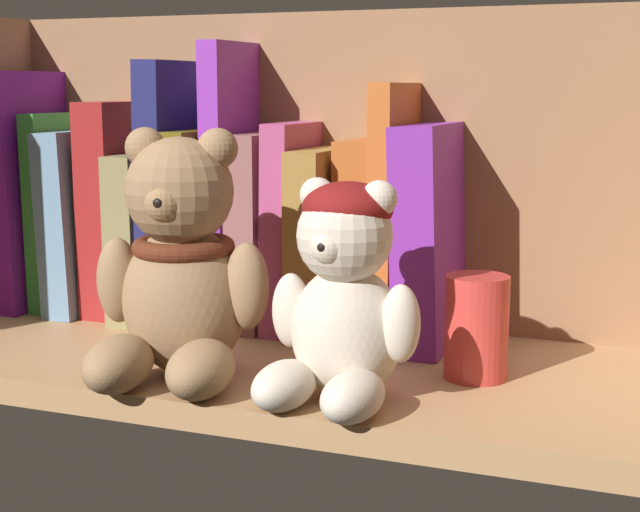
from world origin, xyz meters
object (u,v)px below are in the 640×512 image
Objects in this scene: book_6 at (213,225)px; teddy_bear_larger at (180,273)px; book_8 at (266,229)px; book_13 at (436,233)px; teddy_bear_smaller at (343,297)px; book_10 at (329,240)px; book_0 at (42,189)px; pillar_candle at (476,328)px; book_11 at (366,237)px; book_7 at (237,184)px; book_12 at (399,212)px; book_3 at (124,207)px; book_4 at (158,233)px; book_2 at (92,219)px; book_1 at (66,210)px; book_5 at (186,191)px; book_9 at (297,226)px.

book_6 is 18.00cm from teddy_bear_larger.
book_13 reaches higher than book_8.
book_6 is at bearing 136.93° from teddy_bear_smaller.
book_10 is (5.99, 0.00, -0.57)cm from book_8.
pillar_candle is at bearing -12.52° from book_0.
book_13 is (6.03, 0.00, 0.71)cm from book_11.
book_7 is 1.49× the size of book_11.
book_13 is (3.17, 0.00, -1.62)cm from book_12.
book_13 is (18.22, 0.00, -3.36)cm from book_7.
book_8 is (5.23, 0.00, -0.13)cm from book_6.
book_12 is 18.05cm from teddy_bear_smaller.
book_8 is at bearing 154.72° from pillar_candle.
book_3 reaches higher than book_4.
book_13 is (15.43, 0.00, 0.52)cm from book_8.
teddy_bear_larger is (19.08, -16.91, -0.74)cm from book_2.
book_11 is 6.07cm from book_13.
book_1 is 43.66cm from pillar_candle.
book_5 reaches higher than book_1.
book_13 is at bearing 49.26° from teddy_bear_larger.
book_12 reaches higher than book_8.
book_9 is at bearing 180.00° from book_11.
book_10 is (8.78, 0.00, -4.45)cm from book_7.
book_4 is at bearing 144.43° from teddy_bear_smaller.
teddy_bear_larger reaches higher than pillar_candle.
book_3 is at bearing 180.00° from book_12.
teddy_bear_larger is at bearing -130.74° from book_13.
book_5 reaches higher than teddy_bear_smaller.
book_6 reaches higher than book_8.
book_7 is at bearing 180.00° from book_10.
teddy_bear_larger is at bearing -34.52° from book_0.
book_1 reaches higher than book_10.
teddy_bear_larger is (-11.41, -16.91, -2.90)cm from book_12.
book_11 is (17.33, 0.00, -3.28)cm from book_5.
book_9 is 1.13× the size of book_10.
book_9 is at bearing 0.00° from book_4.
book_12 is 1.18× the size of book_13.
book_2 is at bearing 180.00° from book_11.
teddy_bear_larger reaches higher than book_4.
book_8 is 2.24× the size of pillar_candle.
book_12 is (6.27, 0.00, 2.71)cm from book_10.
book_7 is at bearing 0.00° from book_5.
book_8 is 0.94× the size of teddy_bear_larger.
book_3 reaches higher than book_2.
book_13 reaches higher than book_11.
book_2 is at bearing 180.00° from book_3.
book_6 is 1.15× the size of teddy_bear_smaller.
teddy_bear_smaller is (24.67, -17.64, -0.41)cm from book_4.
book_10 is (11.23, 0.00, -0.71)cm from book_6.
book_6 is (18.51, 0.00, -2.54)cm from book_0.
book_9 reaches higher than book_2.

